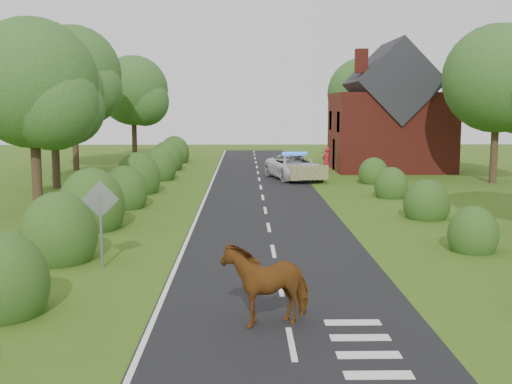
{
  "coord_description": "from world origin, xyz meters",
  "views": [
    {
      "loc": [
        -0.9,
        -15.99,
        4.65
      ],
      "look_at": [
        -0.47,
        8.63,
        1.3
      ],
      "focal_mm": 45.0,
      "sensor_mm": 36.0,
      "label": 1
    }
  ],
  "objects_px": {
    "cow": "(267,288)",
    "pedestrian_purple": "(299,163)",
    "pedestrian_red": "(326,160)",
    "police_van": "(295,167)",
    "road_sign": "(101,212)"
  },
  "relations": [
    {
      "from": "cow",
      "to": "pedestrian_red",
      "type": "distance_m",
      "value": 30.54
    },
    {
      "from": "police_van",
      "to": "cow",
      "type": "bearing_deg",
      "value": -109.18
    },
    {
      "from": "police_van",
      "to": "road_sign",
      "type": "bearing_deg",
      "value": -121.59
    },
    {
      "from": "road_sign",
      "to": "pedestrian_purple",
      "type": "bearing_deg",
      "value": 72.81
    },
    {
      "from": "pedestrian_red",
      "to": "cow",
      "type": "bearing_deg",
      "value": 43.8
    },
    {
      "from": "cow",
      "to": "pedestrian_purple",
      "type": "relative_size",
      "value": 1.32
    },
    {
      "from": "pedestrian_purple",
      "to": "road_sign",
      "type": "bearing_deg",
      "value": 90.8
    },
    {
      "from": "cow",
      "to": "pedestrian_red",
      "type": "height_order",
      "value": "pedestrian_red"
    },
    {
      "from": "road_sign",
      "to": "police_van",
      "type": "height_order",
      "value": "road_sign"
    },
    {
      "from": "police_van",
      "to": "pedestrian_red",
      "type": "bearing_deg",
      "value": 41.02
    },
    {
      "from": "police_van",
      "to": "pedestrian_red",
      "type": "relative_size",
      "value": 3.42
    },
    {
      "from": "pedestrian_red",
      "to": "pedestrian_purple",
      "type": "bearing_deg",
      "value": -21.93
    },
    {
      "from": "road_sign",
      "to": "pedestrian_red",
      "type": "height_order",
      "value": "road_sign"
    },
    {
      "from": "road_sign",
      "to": "police_van",
      "type": "bearing_deg",
      "value": 71.87
    },
    {
      "from": "road_sign",
      "to": "police_van",
      "type": "xyz_separation_m",
      "value": [
        7.23,
        22.09,
        -0.87
      ]
    }
  ]
}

